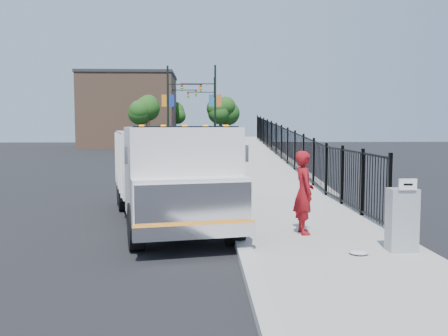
{
  "coord_description": "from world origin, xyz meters",
  "views": [
    {
      "loc": [
        -0.85,
        -13.42,
        2.63
      ],
      "look_at": [
        -0.17,
        2.0,
        1.27
      ],
      "focal_mm": 40.0,
      "sensor_mm": 36.0,
      "label": 1
    }
  ],
  "objects": [
    {
      "name": "debris",
      "position": [
        2.17,
        -4.09,
        0.17
      ],
      "size": [
        0.38,
        0.38,
        0.09
      ],
      "primitive_type": "ellipsoid",
      "color": "silver",
      "rests_on": "sidewalk"
    },
    {
      "name": "ground",
      "position": [
        0.0,
        0.0,
        0.0
      ],
      "size": [
        120.0,
        120.0,
        0.0
      ],
      "primitive_type": "plane",
      "color": "black",
      "rests_on": "ground"
    },
    {
      "name": "tree_1",
      "position": [
        1.2,
        41.25,
        3.94
      ],
      "size": [
        2.46,
        2.46,
        5.23
      ],
      "color": "#382314",
      "rests_on": "ground"
    },
    {
      "name": "truck",
      "position": [
        -1.73,
        -0.3,
        1.47
      ],
      "size": [
        3.93,
        7.98,
        2.62
      ],
      "rotation": [
        0.0,
        0.0,
        0.2
      ],
      "color": "black",
      "rests_on": "ground"
    },
    {
      "name": "building",
      "position": [
        -9.0,
        44.0,
        4.0
      ],
      "size": [
        10.0,
        10.0,
        8.0
      ],
      "primitive_type": "cube",
      "color": "#8C664C",
      "rests_on": "ground"
    },
    {
      "name": "light_pole_3",
      "position": [
        0.32,
        44.57,
        4.36
      ],
      "size": [
        3.78,
        0.22,
        8.0
      ],
      "color": "black",
      "rests_on": "ground"
    },
    {
      "name": "light_pole_1",
      "position": [
        0.08,
        32.58,
        4.36
      ],
      "size": [
        3.78,
        0.22,
        8.0
      ],
      "color": "black",
      "rests_on": "ground"
    },
    {
      "name": "sidewalk",
      "position": [
        1.93,
        -2.0,
        0.06
      ],
      "size": [
        3.55,
        12.0,
        0.12
      ],
      "primitive_type": "cube",
      "color": "#9E998E",
      "rests_on": "ground"
    },
    {
      "name": "light_pole_0",
      "position": [
        -3.67,
        33.21,
        4.36
      ],
      "size": [
        3.77,
        0.22,
        8.0
      ],
      "color": "black",
      "rests_on": "ground"
    },
    {
      "name": "iron_fence",
      "position": [
        3.55,
        12.0,
        0.9
      ],
      "size": [
        0.1,
        28.0,
        1.8
      ],
      "primitive_type": "cube",
      "color": "black",
      "rests_on": "ground"
    },
    {
      "name": "utility_cabinet",
      "position": [
        3.1,
        -3.86,
        0.75
      ],
      "size": [
        0.55,
        0.4,
        1.25
      ],
      "primitive_type": "cube",
      "color": "gray",
      "rests_on": "sidewalk"
    },
    {
      "name": "arrow_sign",
      "position": [
        3.1,
        -4.08,
        1.48
      ],
      "size": [
        0.35,
        0.04,
        0.22
      ],
      "primitive_type": "cube",
      "color": "white",
      "rests_on": "utility_cabinet"
    },
    {
      "name": "curb",
      "position": [
        0.0,
        -2.0,
        0.08
      ],
      "size": [
        0.3,
        12.0,
        0.16
      ],
      "primitive_type": "cube",
      "color": "#ADAAA3",
      "rests_on": "ground"
    },
    {
      "name": "tree_2",
      "position": [
        -4.21,
        49.1,
        3.93
      ],
      "size": [
        2.39,
        2.39,
        5.19
      ],
      "color": "#382314",
      "rests_on": "ground"
    },
    {
      "name": "light_pole_2",
      "position": [
        -4.2,
        41.04,
        4.36
      ],
      "size": [
        3.77,
        0.22,
        8.0
      ],
      "color": "black",
      "rests_on": "ground"
    },
    {
      "name": "tree_0",
      "position": [
        -5.98,
        34.43,
        3.94
      ],
      "size": [
        2.46,
        2.46,
        5.23
      ],
      "color": "#382314",
      "rests_on": "ground"
    },
    {
      "name": "worker",
      "position": [
        1.48,
        -2.2,
        1.07
      ],
      "size": [
        0.51,
        0.73,
        1.91
      ],
      "primitive_type": "imported",
      "rotation": [
        0.0,
        0.0,
        1.65
      ],
      "color": "maroon",
      "rests_on": "sidewalk"
    },
    {
      "name": "ramp",
      "position": [
        2.12,
        16.0,
        0.0
      ],
      "size": [
        3.95,
        24.06,
        3.19
      ],
      "primitive_type": "cube",
      "rotation": [
        0.06,
        0.0,
        0.0
      ],
      "color": "#9E998E",
      "rests_on": "ground"
    }
  ]
}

